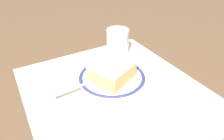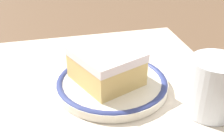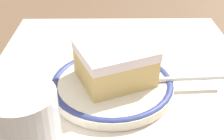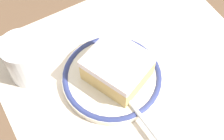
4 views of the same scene
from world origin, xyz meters
The scene contains 6 objects.
ground_plane centered at (0.00, 0.00, 0.00)m, with size 2.40×2.40×0.00m, color brown.
placemat centered at (0.00, 0.00, 0.00)m, with size 0.46×0.42×0.00m, color beige.
plate centered at (0.04, -0.01, 0.01)m, with size 0.18×0.18×0.02m.
cake_slice centered at (0.03, -0.01, 0.04)m, with size 0.12×0.13×0.05m.
spoon centered at (0.04, 0.05, 0.02)m, with size 0.03×0.14×0.01m.
cup centered at (0.16, -0.10, 0.04)m, with size 0.07×0.07×0.08m.
Camera 2 is at (-0.05, -0.40, 0.26)m, focal length 47.39 mm.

